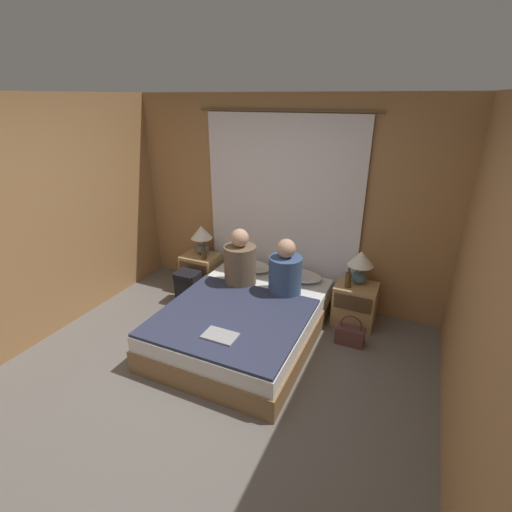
% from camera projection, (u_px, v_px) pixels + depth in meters
% --- Properties ---
extents(ground_plane, '(16.00, 16.00, 0.00)m').
position_uv_depth(ground_plane, '(195.00, 397.00, 3.29)').
color(ground_plane, '#66605B').
extents(wall_back, '(4.09, 0.06, 2.50)m').
position_uv_depth(wall_back, '(283.00, 203.00, 4.56)').
color(wall_back, '#A37547').
rests_on(wall_back, ground_plane).
extents(wall_left, '(0.06, 4.29, 2.50)m').
position_uv_depth(wall_left, '(10.00, 232.00, 3.56)').
color(wall_left, '#A37547').
rests_on(wall_left, ground_plane).
extents(wall_right, '(0.06, 4.29, 2.50)m').
position_uv_depth(wall_right, '(492.00, 336.00, 2.02)').
color(wall_right, '#A37547').
rests_on(wall_right, ground_plane).
extents(curtain_panel, '(2.15, 0.03, 2.32)m').
position_uv_depth(curtain_panel, '(281.00, 211.00, 4.54)').
color(curtain_panel, white).
rests_on(curtain_panel, ground_plane).
extents(bed, '(1.51, 2.00, 0.40)m').
position_uv_depth(bed, '(245.00, 321.00, 4.05)').
color(bed, olive).
rests_on(bed, ground_plane).
extents(nightstand_left, '(0.46, 0.39, 0.49)m').
position_uv_depth(nightstand_left, '(201.00, 272.00, 5.06)').
color(nightstand_left, tan).
rests_on(nightstand_left, ground_plane).
extents(nightstand_right, '(0.46, 0.39, 0.49)m').
position_uv_depth(nightstand_right, '(355.00, 304.00, 4.27)').
color(nightstand_right, tan).
rests_on(nightstand_right, ground_plane).
extents(lamp_left, '(0.29, 0.29, 0.39)m').
position_uv_depth(lamp_left, '(202.00, 236.00, 4.92)').
color(lamp_left, slate).
rests_on(lamp_left, nightstand_left).
extents(lamp_right, '(0.29, 0.29, 0.39)m').
position_uv_depth(lamp_right, '(361.00, 263.00, 4.13)').
color(lamp_right, slate).
rests_on(lamp_right, nightstand_right).
extents(pillow_left, '(0.59, 0.32, 0.12)m').
position_uv_depth(pillow_left, '(249.00, 266.00, 4.74)').
color(pillow_left, silver).
rests_on(pillow_left, bed).
extents(pillow_right, '(0.59, 0.32, 0.12)m').
position_uv_depth(pillow_right, '(298.00, 275.00, 4.48)').
color(pillow_right, silver).
rests_on(pillow_right, bed).
extents(blanket_on_bed, '(1.45, 1.35, 0.03)m').
position_uv_depth(blanket_on_bed, '(232.00, 317.00, 3.72)').
color(blanket_on_bed, '#2D334C').
rests_on(blanket_on_bed, bed).
extents(person_left_in_bed, '(0.37, 0.37, 0.68)m').
position_uv_depth(person_left_in_bed, '(240.00, 262.00, 4.31)').
color(person_left_in_bed, brown).
rests_on(person_left_in_bed, bed).
extents(person_right_in_bed, '(0.37, 0.37, 0.65)m').
position_uv_depth(person_right_in_bed, '(285.00, 272.00, 4.10)').
color(person_right_in_bed, '#38517A').
rests_on(person_right_in_bed, bed).
extents(beer_bottle_on_left_stand, '(0.06, 0.06, 0.24)m').
position_uv_depth(beer_bottle_on_left_stand, '(204.00, 252.00, 4.82)').
color(beer_bottle_on_left_stand, '#513819').
rests_on(beer_bottle_on_left_stand, nightstand_left).
extents(beer_bottle_on_right_stand, '(0.07, 0.07, 0.23)m').
position_uv_depth(beer_bottle_on_right_stand, '(348.00, 280.00, 4.10)').
color(beer_bottle_on_right_stand, '#513819').
rests_on(beer_bottle_on_right_stand, nightstand_right).
extents(laptop_on_bed, '(0.31, 0.20, 0.02)m').
position_uv_depth(laptop_on_bed, '(220.00, 336.00, 3.39)').
color(laptop_on_bed, '#9EA0A5').
rests_on(laptop_on_bed, blanket_on_bed).
extents(backpack_on_floor, '(0.29, 0.24, 0.41)m').
position_uv_depth(backpack_on_floor, '(188.00, 285.00, 4.74)').
color(backpack_on_floor, black).
rests_on(backpack_on_floor, ground_plane).
extents(handbag_on_floor, '(0.30, 0.14, 0.35)m').
position_uv_depth(handbag_on_floor, '(350.00, 335.00, 3.96)').
color(handbag_on_floor, brown).
rests_on(handbag_on_floor, ground_plane).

